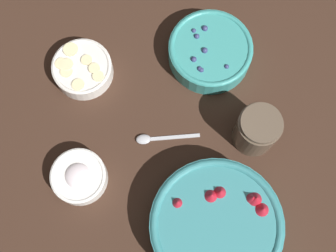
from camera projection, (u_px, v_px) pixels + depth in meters
ground_plane at (158, 125)px, 1.02m from camera, size 4.00×4.00×0.00m
bowl_strawberries at (216, 225)px, 0.92m from camera, size 0.26×0.26×0.09m
bowl_blueberries at (210, 51)px, 1.03m from camera, size 0.19×0.19×0.06m
bowl_bananas at (82, 69)px, 1.03m from camera, size 0.13×0.13×0.04m
bowl_cream at (80, 178)px, 0.96m from camera, size 0.11×0.11×0.05m
jar_chocolate at (257, 130)px, 0.97m from camera, size 0.09×0.09×0.11m
spoon at (155, 138)px, 1.01m from camera, size 0.08×0.13×0.01m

